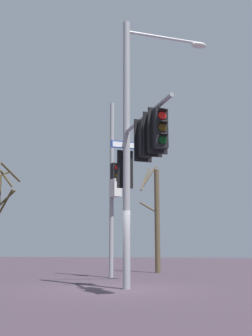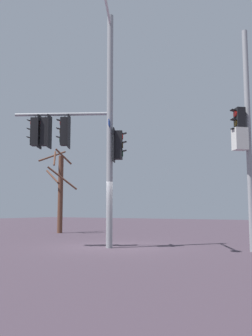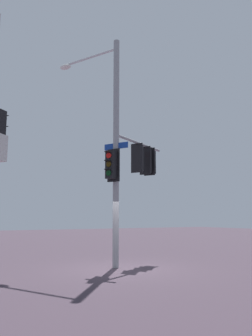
{
  "view_description": "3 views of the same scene",
  "coord_description": "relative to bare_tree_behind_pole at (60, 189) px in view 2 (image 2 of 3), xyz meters",
  "views": [
    {
      "loc": [
        -2.87,
        13.62,
        1.34
      ],
      "look_at": [
        -0.42,
        -0.08,
        3.94
      ],
      "focal_mm": 45.08,
      "sensor_mm": 36.0,
      "label": 1
    },
    {
      "loc": [
        -12.05,
        -7.81,
        1.45
      ],
      "look_at": [
        -0.08,
        -0.57,
        3.04
      ],
      "focal_mm": 38.98,
      "sensor_mm": 36.0,
      "label": 2
    },
    {
      "loc": [
        11.01,
        -6.08,
        1.9
      ],
      "look_at": [
        0.13,
        0.08,
        3.76
      ],
      "focal_mm": 35.32,
      "sensor_mm": 36.0,
      "label": 3
    }
  ],
  "objects": [
    {
      "name": "main_signal_pole_assembly",
      "position": [
        -6.17,
        -6.74,
        2.04
      ],
      "size": [
        3.36,
        5.01,
        9.24
      ],
      "rotation": [
        0.0,
        0.0,
        2.06
      ],
      "color": "gray",
      "rests_on": "ground"
    },
    {
      "name": "ground_plane",
      "position": [
        -5.19,
        -7.43,
        -2.71
      ],
      "size": [
        80.0,
        80.0,
        0.0
      ],
      "primitive_type": "plane",
      "color": "#3C2F3A"
    },
    {
      "name": "secondary_pole_assembly",
      "position": [
        -4.18,
        -12.26,
        1.38
      ],
      "size": [
        0.62,
        0.65,
        7.98
      ],
      "rotation": [
        0.0,
        0.0,
        2.31
      ],
      "color": "gray",
      "rests_on": "ground"
    },
    {
      "name": "bare_tree_behind_pole",
      "position": [
        0.0,
        0.0,
        0.0
      ],
      "size": [
        2.54,
        2.57,
        5.33
      ],
      "color": "brown",
      "rests_on": "ground"
    }
  ]
}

